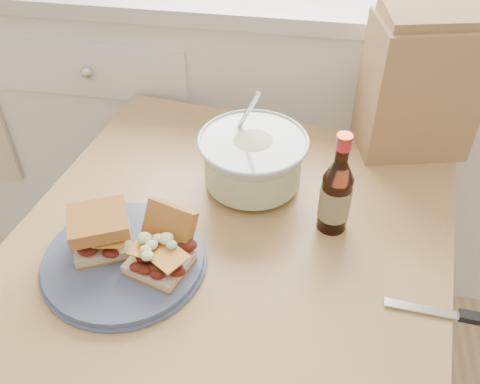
% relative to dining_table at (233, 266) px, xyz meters
% --- Properties ---
extents(cabinet_run, '(2.50, 0.64, 0.94)m').
position_rel_dining_table_xyz_m(cabinet_run, '(0.01, 0.80, -0.13)').
color(cabinet_run, silver).
rests_on(cabinet_run, ground).
extents(dining_table, '(0.95, 0.95, 0.70)m').
position_rel_dining_table_xyz_m(dining_table, '(0.00, 0.00, 0.00)').
color(dining_table, tan).
rests_on(dining_table, ground).
extents(plate, '(0.30, 0.30, 0.02)m').
position_rel_dining_table_xyz_m(plate, '(-0.19, -0.11, 0.11)').
color(plate, '#475474').
rests_on(plate, dining_table).
extents(sandwich_left, '(0.14, 0.13, 0.08)m').
position_rel_dining_table_xyz_m(sandwich_left, '(-0.23, -0.09, 0.16)').
color(sandwich_left, beige).
rests_on(sandwich_left, plate).
extents(sandwich_right, '(0.13, 0.17, 0.09)m').
position_rel_dining_table_xyz_m(sandwich_right, '(-0.11, -0.11, 0.15)').
color(sandwich_right, beige).
rests_on(sandwich_right, plate).
extents(coleslaw_bowl, '(0.23, 0.23, 0.23)m').
position_rel_dining_table_xyz_m(coleslaw_bowl, '(0.02, 0.15, 0.16)').
color(coleslaw_bowl, silver).
rests_on(coleslaw_bowl, dining_table).
extents(beer_bottle, '(0.06, 0.06, 0.22)m').
position_rel_dining_table_xyz_m(beer_bottle, '(0.19, 0.05, 0.19)').
color(beer_bottle, black).
rests_on(beer_bottle, dining_table).
extents(knife, '(0.20, 0.03, 0.01)m').
position_rel_dining_table_xyz_m(knife, '(0.43, -0.14, 0.11)').
color(knife, silver).
rests_on(knife, dining_table).
extents(paper_bag, '(0.27, 0.21, 0.31)m').
position_rel_dining_table_xyz_m(paper_bag, '(0.36, 0.36, 0.26)').
color(paper_bag, '#A67C50').
rests_on(paper_bag, dining_table).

